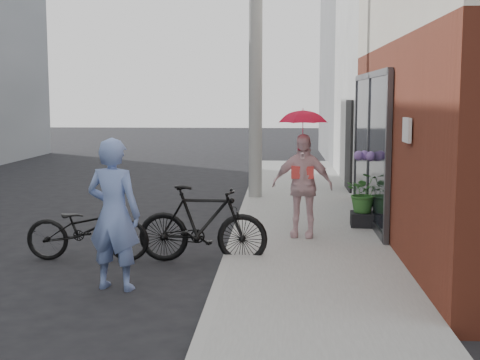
# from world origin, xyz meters

# --- Properties ---
(ground) EXTENTS (80.00, 80.00, 0.00)m
(ground) POSITION_xyz_m (0.00, 0.00, 0.00)
(ground) COLOR black
(ground) RESTS_ON ground
(sidewalk) EXTENTS (2.20, 24.00, 0.12)m
(sidewalk) POSITION_xyz_m (2.10, 2.00, 0.06)
(sidewalk) COLOR gray
(sidewalk) RESTS_ON ground
(curb) EXTENTS (0.12, 24.00, 0.12)m
(curb) POSITION_xyz_m (0.94, 2.00, 0.06)
(curb) COLOR #9E9E99
(curb) RESTS_ON ground
(east_building_far) EXTENTS (8.00, 8.00, 7.00)m
(east_building_far) POSITION_xyz_m (7.20, 16.00, 3.50)
(east_building_far) COLOR slate
(east_building_far) RESTS_ON ground
(utility_pole) EXTENTS (0.28, 0.28, 7.00)m
(utility_pole) POSITION_xyz_m (1.10, 6.00, 3.50)
(utility_pole) COLOR #9E9E99
(utility_pole) RESTS_ON ground
(officer) EXTENTS (0.72, 0.55, 1.76)m
(officer) POSITION_xyz_m (-0.27, -0.54, 0.88)
(officer) COLOR #6F87C5
(officer) RESTS_ON ground
(bike_left) EXTENTS (1.69, 0.61, 0.88)m
(bike_left) POSITION_xyz_m (-0.98, 0.78, 0.44)
(bike_left) COLOR black
(bike_left) RESTS_ON ground
(bike_right) EXTENTS (1.77, 0.58, 1.05)m
(bike_right) POSITION_xyz_m (0.60, 0.75, 0.52)
(bike_right) COLOR black
(bike_right) RESTS_ON ground
(kimono_woman) EXTENTS (0.96, 0.53, 1.55)m
(kimono_woman) POSITION_xyz_m (1.96, 1.98, 0.90)
(kimono_woman) COLOR silver
(kimono_woman) RESTS_ON sidewalk
(parasol) EXTENTS (0.72, 0.72, 0.63)m
(parasol) POSITION_xyz_m (1.96, 1.98, 1.99)
(parasol) COLOR #F31C47
(parasol) RESTS_ON kimono_woman
(planter) EXTENTS (0.45, 0.45, 0.23)m
(planter) POSITION_xyz_m (3.00, 2.85, 0.23)
(planter) COLOR black
(planter) RESTS_ON sidewalk
(potted_plant) EXTENTS (0.60, 0.52, 0.66)m
(potted_plant) POSITION_xyz_m (3.00, 2.85, 0.68)
(potted_plant) COLOR #35722D
(potted_plant) RESTS_ON planter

